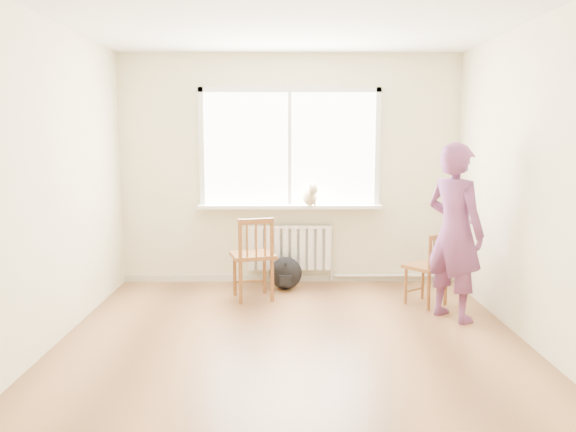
{
  "coord_description": "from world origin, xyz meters",
  "views": [
    {
      "loc": [
        -0.07,
        -4.4,
        1.73
      ],
      "look_at": [
        -0.03,
        1.2,
        0.95
      ],
      "focal_mm": 35.0,
      "sensor_mm": 36.0,
      "label": 1
    }
  ],
  "objects_px": {
    "chair_left": "(254,258)",
    "backpack": "(285,273)",
    "chair_right": "(430,269)",
    "person": "(455,232)",
    "cat": "(310,196)"
  },
  "relations": [
    {
      "from": "chair_left",
      "to": "backpack",
      "type": "relative_size",
      "value": 2.39
    },
    {
      "from": "chair_right",
      "to": "person",
      "type": "relative_size",
      "value": 0.45
    },
    {
      "from": "chair_right",
      "to": "backpack",
      "type": "bearing_deg",
      "value": -62.58
    },
    {
      "from": "chair_right",
      "to": "backpack",
      "type": "distance_m",
      "value": 1.63
    },
    {
      "from": "person",
      "to": "backpack",
      "type": "height_order",
      "value": "person"
    },
    {
      "from": "person",
      "to": "backpack",
      "type": "distance_m",
      "value": 2.03
    },
    {
      "from": "chair_left",
      "to": "person",
      "type": "xyz_separation_m",
      "value": [
        1.94,
        -0.64,
        0.39
      ]
    },
    {
      "from": "chair_left",
      "to": "cat",
      "type": "relative_size",
      "value": 2.29
    },
    {
      "from": "chair_left",
      "to": "backpack",
      "type": "height_order",
      "value": "chair_left"
    },
    {
      "from": "cat",
      "to": "backpack",
      "type": "relative_size",
      "value": 1.05
    },
    {
      "from": "chair_left",
      "to": "chair_right",
      "type": "distance_m",
      "value": 1.84
    },
    {
      "from": "chair_right",
      "to": "person",
      "type": "height_order",
      "value": "person"
    },
    {
      "from": "chair_left",
      "to": "person",
      "type": "height_order",
      "value": "person"
    },
    {
      "from": "chair_left",
      "to": "person",
      "type": "relative_size",
      "value": 0.53
    },
    {
      "from": "person",
      "to": "cat",
      "type": "xyz_separation_m",
      "value": [
        -1.31,
        1.23,
        0.21
      ]
    }
  ]
}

